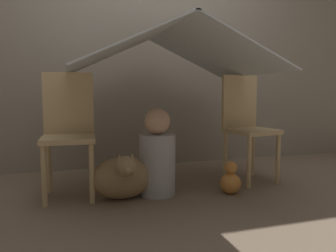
% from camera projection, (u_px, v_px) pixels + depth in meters
% --- Properties ---
extents(ground_plane, '(8.80, 8.80, 0.00)m').
position_uv_depth(ground_plane, '(173.00, 193.00, 2.47)').
color(ground_plane, '#7A6651').
extents(wall_back, '(7.00, 0.05, 2.50)m').
position_uv_depth(wall_back, '(142.00, 43.00, 3.29)').
color(wall_back, gray).
rests_on(wall_back, ground_plane).
extents(chair_left, '(0.38, 0.38, 0.90)m').
position_uv_depth(chair_left, '(69.00, 129.00, 2.37)').
color(chair_left, '#D1B27F').
rests_on(chair_left, ground_plane).
extents(chair_right, '(0.42, 0.42, 0.90)m').
position_uv_depth(chair_right, '(246.00, 123.00, 2.81)').
color(chair_right, '#D1B27F').
rests_on(chair_right, ground_plane).
extents(sheet_canopy, '(1.48, 1.18, 0.35)m').
position_uv_depth(sheet_canopy, '(168.00, 50.00, 2.47)').
color(sheet_canopy, silver).
extents(person_front, '(0.27, 0.27, 0.64)m').
position_uv_depth(person_front, '(157.00, 157.00, 2.41)').
color(person_front, '#B2B2B7').
rests_on(person_front, ground_plane).
extents(dog, '(0.43, 0.39, 0.36)m').
position_uv_depth(dog, '(123.00, 177.00, 2.31)').
color(dog, '#9E7F56').
rests_on(dog, ground_plane).
extents(plush_toy, '(0.16, 0.16, 0.24)m').
position_uv_depth(plush_toy, '(230.00, 180.00, 2.45)').
color(plush_toy, '#D88C3F').
rests_on(plush_toy, ground_plane).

